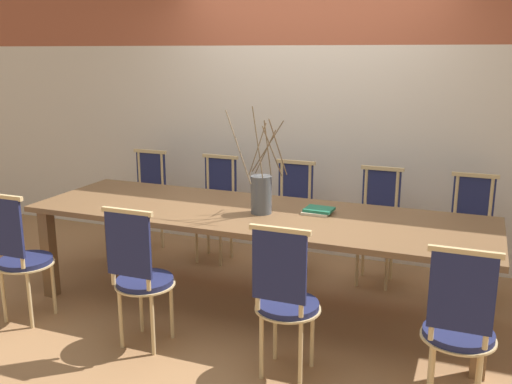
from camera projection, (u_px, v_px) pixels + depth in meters
name	position (u px, v px, depth m)	size (l,w,h in m)	color
ground_plane	(256.00, 306.00, 4.37)	(16.00, 16.00, 0.00)	#9E7047
wall_rear	(311.00, 85.00, 5.20)	(12.00, 0.06, 3.20)	beige
dining_table	(256.00, 221.00, 4.20)	(3.39, 1.03, 0.75)	brown
chair_near_leftend	(19.00, 254.00, 4.01)	(0.39, 0.39, 0.97)	#1E234C
chair_near_left	(140.00, 273.00, 3.65)	(0.39, 0.39, 0.97)	#1E234C
chair_near_center	(285.00, 297.00, 3.30)	(0.39, 0.39, 0.97)	#1E234C
chair_near_right	(459.00, 325.00, 2.96)	(0.39, 0.39, 0.97)	#1E234C
chair_far_leftend	(146.00, 198.00, 5.53)	(0.39, 0.39, 0.97)	#1E234C
chair_far_left	(216.00, 205.00, 5.26)	(0.39, 0.39, 0.97)	#1E234C
chair_far_center	(292.00, 213.00, 5.00)	(0.39, 0.39, 0.97)	#1E234C
chair_far_right	(377.00, 223.00, 4.73)	(0.39, 0.39, 0.97)	#1E234C
chair_far_rightend	(470.00, 233.00, 4.47)	(0.39, 0.39, 0.97)	#1E234C
vase_centerpiece	(261.00, 193.00, 4.12)	(0.43, 0.39, 0.78)	#4C5156
book_stack	(318.00, 211.00, 4.14)	(0.22, 0.18, 0.04)	beige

